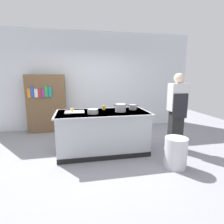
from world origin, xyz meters
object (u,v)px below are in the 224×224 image
(juice_cup, at_px, (104,108))
(person_chef, at_px, (177,110))
(stock_pot, at_px, (121,108))
(trash_bin, at_px, (176,152))
(onion, at_px, (72,110))
(mixing_bowl, at_px, (93,111))
(sauce_pan, at_px, (133,107))
(bookshelf, at_px, (47,104))

(juice_cup, distance_m, person_chef, 1.64)
(stock_pot, distance_m, trash_bin, 1.41)
(juice_cup, xyz_separation_m, trash_bin, (1.14, -1.20, -0.67))
(onion, relative_size, mixing_bowl, 0.34)
(sauce_pan, distance_m, bookshelf, 2.70)
(person_chef, relative_size, bookshelf, 1.01)
(sauce_pan, bearing_deg, person_chef, -18.86)
(mixing_bowl, relative_size, trash_bin, 0.38)
(person_chef, distance_m, bookshelf, 3.63)
(person_chef, bearing_deg, juice_cup, 89.84)
(onion, distance_m, bookshelf, 1.86)
(sauce_pan, height_order, mixing_bowl, sauce_pan)
(mixing_bowl, height_order, trash_bin, mixing_bowl)
(stock_pot, bearing_deg, onion, 171.94)
(sauce_pan, xyz_separation_m, juice_cup, (-0.66, 0.10, -0.01))
(stock_pot, distance_m, bookshelf, 2.57)
(stock_pot, bearing_deg, sauce_pan, 28.54)
(juice_cup, distance_m, trash_bin, 1.78)
(onion, height_order, stock_pot, stock_pot)
(sauce_pan, relative_size, juice_cup, 2.38)
(trash_bin, height_order, bookshelf, bookshelf)
(mixing_bowl, distance_m, trash_bin, 1.77)
(onion, bearing_deg, mixing_bowl, -29.50)
(mixing_bowl, bearing_deg, juice_cup, 53.09)
(stock_pot, relative_size, bookshelf, 0.17)
(sauce_pan, distance_m, juice_cup, 0.67)
(stock_pot, xyz_separation_m, person_chef, (1.26, -0.13, -0.07))
(stock_pot, xyz_separation_m, mixing_bowl, (-0.61, -0.09, -0.04))
(person_chef, height_order, bookshelf, person_chef)
(onion, xyz_separation_m, stock_pot, (1.03, -0.15, 0.03))
(mixing_bowl, relative_size, person_chef, 0.13)
(sauce_pan, bearing_deg, stock_pot, -151.46)
(stock_pot, bearing_deg, trash_bin, -48.26)
(stock_pot, xyz_separation_m, trash_bin, (0.82, -0.91, -0.70))
(trash_bin, distance_m, bookshelf, 3.84)
(mixing_bowl, distance_m, juice_cup, 0.47)
(stock_pot, height_order, person_chef, person_chef)
(mixing_bowl, distance_m, bookshelf, 2.27)
(person_chef, bearing_deg, stock_pot, 98.52)
(sauce_pan, distance_m, person_chef, 0.98)
(trash_bin, bearing_deg, sauce_pan, 113.59)
(trash_bin, relative_size, person_chef, 0.33)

